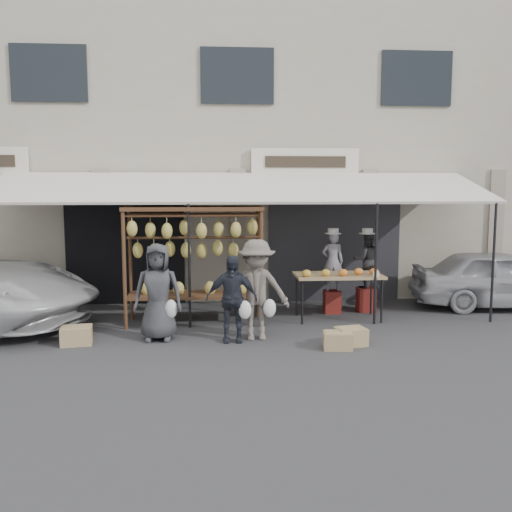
{
  "coord_description": "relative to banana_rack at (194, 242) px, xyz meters",
  "views": [
    {
      "loc": [
        -0.56,
        -9.29,
        2.62
      ],
      "look_at": [
        0.25,
        1.4,
        1.3
      ],
      "focal_mm": 40.0,
      "sensor_mm": 36.0,
      "label": 1
    }
  ],
  "objects": [
    {
      "name": "ground_plane",
      "position": [
        0.92,
        -1.46,
        -1.56
      ],
      "size": [
        90.0,
        90.0,
        0.0
      ],
      "primitive_type": "plane",
      "color": "#2D2D30"
    },
    {
      "name": "shophouse",
      "position": [
        0.92,
        5.04,
        2.08
      ],
      "size": [
        24.0,
        6.15,
        7.3
      ],
      "color": "#ADA797",
      "rests_on": "ground_plane"
    },
    {
      "name": "awning",
      "position": [
        0.93,
        0.82,
        1.01
      ],
      "size": [
        10.0,
        2.35,
        2.92
      ],
      "color": "silver",
      "rests_on": "ground_plane"
    },
    {
      "name": "banana_rack",
      "position": [
        0.0,
        0.0,
        0.0
      ],
      "size": [
        2.6,
        0.9,
        2.24
      ],
      "color": "#311E11",
      "rests_on": "ground_plane"
    },
    {
      "name": "produce_table",
      "position": [
        2.82,
        0.1,
        -0.7
      ],
      "size": [
        1.7,
        0.9,
        1.04
      ],
      "color": "tan",
      "rests_on": "ground_plane"
    },
    {
      "name": "vendor_left",
      "position": [
        2.82,
        0.72,
        -0.49
      ],
      "size": [
        0.47,
        0.34,
        1.22
      ],
      "primitive_type": "imported",
      "rotation": [
        0.0,
        0.0,
        3.03
      ],
      "color": "gray",
      "rests_on": "stool_left"
    },
    {
      "name": "vendor_right",
      "position": [
        3.56,
        0.8,
        -0.48
      ],
      "size": [
        0.57,
        0.45,
        1.17
      ],
      "primitive_type": "imported",
      "rotation": [
        0.0,
        0.0,
        3.13
      ],
      "color": "#27272A",
      "rests_on": "stool_right"
    },
    {
      "name": "customer_left",
      "position": [
        -0.58,
        -1.14,
        -0.73
      ],
      "size": [
        0.83,
        0.55,
        1.66
      ],
      "primitive_type": "imported",
      "rotation": [
        0.0,
        0.0,
        -0.03
      ],
      "color": "#37373C",
      "rests_on": "ground_plane"
    },
    {
      "name": "customer_mid",
      "position": [
        0.67,
        -1.32,
        -0.82
      ],
      "size": [
        0.88,
        0.39,
        1.48
      ],
      "primitive_type": "imported",
      "rotation": [
        0.0,
        0.0,
        -0.03
      ],
      "color": "#252933",
      "rests_on": "ground_plane"
    },
    {
      "name": "customer_right",
      "position": [
        1.1,
        -1.21,
        -0.7
      ],
      "size": [
        1.11,
        0.64,
        1.72
      ],
      "primitive_type": "imported",
      "rotation": [
        0.0,
        0.0,
        0.0
      ],
      "color": "#665D55",
      "rests_on": "ground_plane"
    },
    {
      "name": "stool_left",
      "position": [
        2.82,
        0.72,
        -1.33
      ],
      "size": [
        0.42,
        0.42,
        0.47
      ],
      "primitive_type": "cube",
      "rotation": [
        0.0,
        0.0,
        -0.33
      ],
      "color": "maroon",
      "rests_on": "ground_plane"
    },
    {
      "name": "stool_right",
      "position": [
        3.56,
        0.8,
        -1.31
      ],
      "size": [
        0.45,
        0.45,
        0.5
      ],
      "primitive_type": "cube",
      "rotation": [
        0.0,
        0.0,
        0.33
      ],
      "color": "maroon",
      "rests_on": "ground_plane"
    },
    {
      "name": "crate_near_a",
      "position": [
        2.36,
        -1.91,
        -1.43
      ],
      "size": [
        0.5,
        0.4,
        0.27
      ],
      "primitive_type": "cube",
      "rotation": [
        0.0,
        0.0,
        -0.13
      ],
      "color": "tan",
      "rests_on": "ground_plane"
    },
    {
      "name": "crate_near_b",
      "position": [
        2.62,
        -1.72,
        -1.42
      ],
      "size": [
        0.55,
        0.46,
        0.29
      ],
      "primitive_type": "cube",
      "rotation": [
        0.0,
        0.0,
        0.21
      ],
      "color": "tan",
      "rests_on": "ground_plane"
    },
    {
      "name": "crate_far",
      "position": [
        -1.92,
        -1.32,
        -1.41
      ],
      "size": [
        0.55,
        0.45,
        0.3
      ],
      "primitive_type": "cube",
      "rotation": [
        0.0,
        0.0,
        0.15
      ],
      "color": "tan",
      "rests_on": "ground_plane"
    },
    {
      "name": "sedan",
      "position": [
        6.56,
        0.91,
        -0.93
      ],
      "size": [
        3.89,
        1.94,
        1.27
      ],
      "primitive_type": "imported",
      "rotation": [
        0.0,
        0.0,
        1.45
      ],
      "color": "#A8A8AD",
      "rests_on": "ground_plane"
    }
  ]
}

